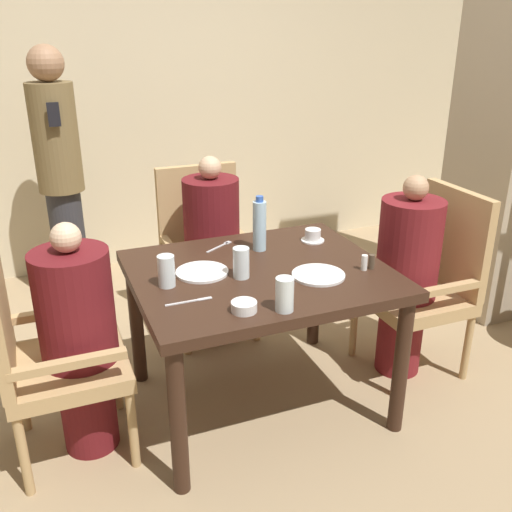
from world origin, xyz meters
TOP-DOWN VIEW (x-y plane):
  - ground_plane at (0.00, 0.00)m, footprint 16.00×16.00m
  - wall_back at (0.00, 2.13)m, footprint 8.00×0.06m
  - dining_table at (0.00, 0.00)m, footprint 1.16×0.97m
  - chair_left_side at (-0.97, -0.00)m, footprint 0.50×0.50m
  - diner_in_left_chair at (-0.83, 0.00)m, footprint 0.32×0.32m
  - chair_far_side at (0.00, 0.88)m, footprint 0.50×0.50m
  - diner_in_far_chair at (-0.00, 0.73)m, footprint 0.32×0.32m
  - chair_right_side at (0.97, -0.00)m, footprint 0.50×0.50m
  - diner_in_right_chair at (0.83, 0.00)m, footprint 0.32×0.32m
  - standing_host at (-0.75, 1.54)m, footprint 0.28×0.32m
  - plate_main_left at (-0.26, 0.06)m, footprint 0.24×0.24m
  - plate_main_right at (0.22, -0.16)m, footprint 0.24×0.24m
  - teacup_with_saucer at (0.40, 0.24)m, footprint 0.12×0.12m
  - bowl_small at (-0.21, -0.35)m, footprint 0.10×0.10m
  - water_bottle at (0.09, 0.23)m, footprint 0.07×0.07m
  - glass_tall_near at (-0.44, -0.01)m, footprint 0.07×0.07m
  - glass_tall_mid at (-0.06, -0.41)m, footprint 0.07×0.07m
  - glass_tall_far at (-0.11, -0.05)m, footprint 0.07×0.07m
  - salt_shaker at (0.44, -0.18)m, footprint 0.03×0.03m
  - pepper_shaker at (0.48, -0.18)m, footprint 0.03×0.03m
  - fork_beside_plate at (-0.07, 0.35)m, footprint 0.16×0.11m
  - knife_beside_plate at (-0.38, -0.20)m, footprint 0.20×0.02m

SIDE VIEW (x-z plane):
  - ground_plane at x=0.00m, z-range 0.00..0.00m
  - chair_left_side at x=-0.97m, z-range 0.03..1.03m
  - chair_far_side at x=0.00m, z-range 0.03..1.03m
  - chair_right_side at x=0.97m, z-range 0.03..1.03m
  - diner_in_left_chair at x=-0.83m, z-range 0.02..1.08m
  - diner_in_right_chair at x=0.83m, z-range 0.02..1.12m
  - diner_in_far_chair at x=0.00m, z-range 0.02..1.13m
  - dining_table at x=0.00m, z-range 0.27..1.00m
  - fork_beside_plate at x=-0.07m, z-range 0.73..0.74m
  - knife_beside_plate at x=-0.38m, z-range 0.73..0.74m
  - plate_main_left at x=-0.26m, z-range 0.73..0.74m
  - plate_main_right at x=0.22m, z-range 0.73..0.74m
  - bowl_small at x=-0.21m, z-range 0.73..0.77m
  - teacup_with_saucer at x=0.40m, z-range 0.73..0.79m
  - pepper_shaker at x=0.48m, z-range 0.73..0.80m
  - salt_shaker at x=0.44m, z-range 0.73..0.81m
  - glass_tall_near at x=-0.44m, z-range 0.73..0.87m
  - glass_tall_mid at x=-0.06m, z-range 0.73..0.87m
  - glass_tall_far at x=-0.11m, z-range 0.73..0.87m
  - water_bottle at x=0.09m, z-range 0.72..1.00m
  - standing_host at x=-0.75m, z-range 0.06..1.74m
  - wall_back at x=0.00m, z-range 0.00..2.80m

